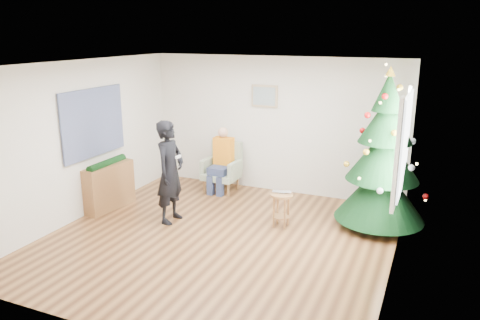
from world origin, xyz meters
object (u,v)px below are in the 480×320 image
at_px(standing_man, 170,172).
at_px(stool, 281,210).
at_px(armchair, 223,173).
at_px(console, 109,187).
at_px(christmas_tree, 383,157).

bearing_deg(standing_man, stool, -73.97).
relative_size(armchair, console, 0.96).
height_order(christmas_tree, standing_man, christmas_tree).
xyz_separation_m(stool, armchair, (-1.62, 1.22, 0.06)).
relative_size(christmas_tree, armchair, 2.65).
bearing_deg(armchair, stool, -35.82).
xyz_separation_m(christmas_tree, stool, (-1.43, -0.63, -0.86)).
bearing_deg(standing_man, console, 87.50).
relative_size(stool, console, 0.56).
xyz_separation_m(armchair, standing_man, (-0.12, -1.72, 0.49)).
distance_m(stool, console, 3.08).
height_order(christmas_tree, stool, christmas_tree).
height_order(armchair, standing_man, standing_man).
xyz_separation_m(stool, console, (-3.05, -0.44, 0.12)).
xyz_separation_m(christmas_tree, armchair, (-3.05, 0.59, -0.80)).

